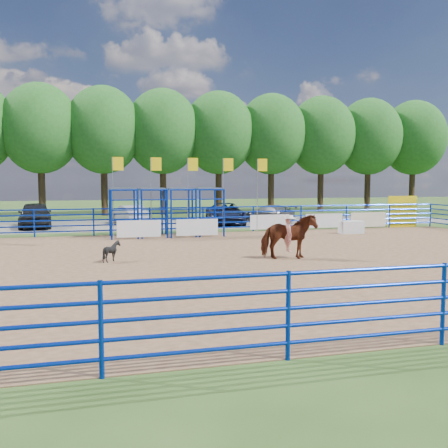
{
  "coord_description": "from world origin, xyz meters",
  "views": [
    {
      "loc": [
        -6.1,
        -17.51,
        2.98
      ],
      "look_at": [
        -1.16,
        1.0,
        1.3
      ],
      "focal_mm": 40.0,
      "sensor_mm": 36.0,
      "label": 1
    }
  ],
  "objects_px": {
    "car_b": "(129,215)",
    "car_d": "(270,213)",
    "horse_and_rider": "(289,235)",
    "car_a": "(35,215)",
    "announcer_table": "(351,227)",
    "calf": "(112,251)",
    "car_c": "(225,214)"
  },
  "relations": [
    {
      "from": "car_a",
      "to": "car_d",
      "type": "bearing_deg",
      "value": -3.82
    },
    {
      "from": "car_a",
      "to": "car_d",
      "type": "height_order",
      "value": "car_a"
    },
    {
      "from": "calf",
      "to": "car_d",
      "type": "xyz_separation_m",
      "value": [
        11.65,
        15.07,
        0.22
      ]
    },
    {
      "from": "horse_and_rider",
      "to": "car_a",
      "type": "xyz_separation_m",
      "value": [
        -10.59,
        15.94,
        -0.1
      ]
    },
    {
      "from": "announcer_table",
      "to": "car_a",
      "type": "relative_size",
      "value": 0.28
    },
    {
      "from": "car_c",
      "to": "car_b",
      "type": "bearing_deg",
      "value": 174.07
    },
    {
      "from": "car_a",
      "to": "car_b",
      "type": "distance_m",
      "value": 6.01
    },
    {
      "from": "horse_and_rider",
      "to": "car_d",
      "type": "xyz_separation_m",
      "value": [
        5.18,
        16.17,
        -0.3
      ]
    },
    {
      "from": "car_c",
      "to": "horse_and_rider",
      "type": "bearing_deg",
      "value": -87.69
    },
    {
      "from": "announcer_table",
      "to": "calf",
      "type": "distance_m",
      "value": 14.82
    },
    {
      "from": "horse_and_rider",
      "to": "car_a",
      "type": "distance_m",
      "value": 19.14
    },
    {
      "from": "announcer_table",
      "to": "car_a",
      "type": "xyz_separation_m",
      "value": [
        -17.45,
        8.38,
        0.45
      ]
    },
    {
      "from": "car_a",
      "to": "car_b",
      "type": "xyz_separation_m",
      "value": [
        5.92,
        0.99,
        -0.16
      ]
    },
    {
      "from": "calf",
      "to": "car_d",
      "type": "bearing_deg",
      "value": -39.39
    },
    {
      "from": "car_b",
      "to": "car_c",
      "type": "relative_size",
      "value": 0.76
    },
    {
      "from": "horse_and_rider",
      "to": "calf",
      "type": "relative_size",
      "value": 2.98
    },
    {
      "from": "horse_and_rider",
      "to": "car_d",
      "type": "bearing_deg",
      "value": 72.23
    },
    {
      "from": "announcer_table",
      "to": "calf",
      "type": "relative_size",
      "value": 1.71
    },
    {
      "from": "calf",
      "to": "car_c",
      "type": "distance_m",
      "value": 16.37
    },
    {
      "from": "car_b",
      "to": "car_d",
      "type": "distance_m",
      "value": 9.87
    },
    {
      "from": "announcer_table",
      "to": "car_b",
      "type": "relative_size",
      "value": 0.33
    },
    {
      "from": "announcer_table",
      "to": "car_b",
      "type": "bearing_deg",
      "value": 140.89
    },
    {
      "from": "horse_and_rider",
      "to": "car_b",
      "type": "relative_size",
      "value": 0.58
    },
    {
      "from": "calf",
      "to": "car_a",
      "type": "bearing_deg",
      "value": 13.82
    },
    {
      "from": "car_a",
      "to": "car_c",
      "type": "distance_m",
      "value": 12.27
    },
    {
      "from": "car_d",
      "to": "horse_and_rider",
      "type": "bearing_deg",
      "value": 52.66
    },
    {
      "from": "car_b",
      "to": "car_c",
      "type": "distance_m",
      "value": 6.54
    },
    {
      "from": "calf",
      "to": "car_a",
      "type": "distance_m",
      "value": 15.41
    },
    {
      "from": "horse_and_rider",
      "to": "calf",
      "type": "height_order",
      "value": "horse_and_rider"
    },
    {
      "from": "car_c",
      "to": "car_d",
      "type": "relative_size",
      "value": 1.22
    },
    {
      "from": "car_b",
      "to": "announcer_table",
      "type": "bearing_deg",
      "value": 126.29
    },
    {
      "from": "calf",
      "to": "car_c",
      "type": "bearing_deg",
      "value": -31.49
    }
  ]
}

